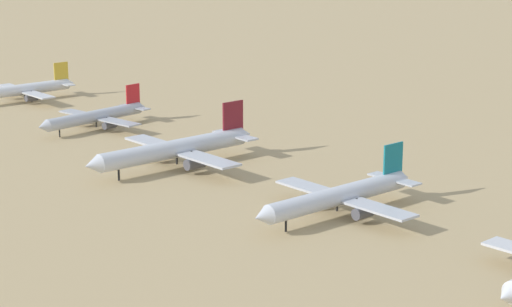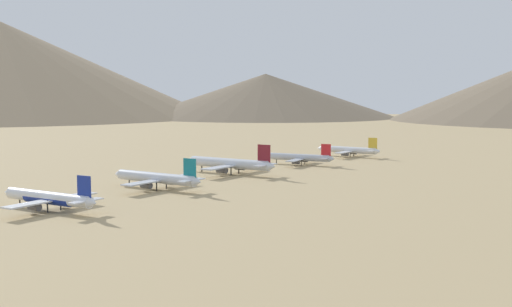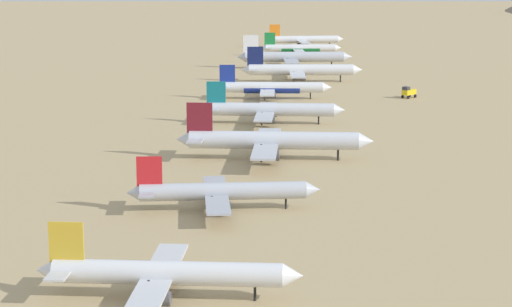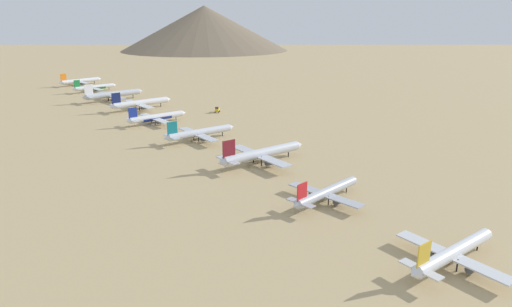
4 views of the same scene
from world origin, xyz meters
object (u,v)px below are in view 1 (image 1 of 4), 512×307
object	(u,v)px
parked_jet_0	(22,90)
parked_jet_1	(96,116)
parked_jet_3	(340,196)
parked_jet_2	(176,149)

from	to	relation	value
parked_jet_0	parked_jet_1	size ratio (longest dim) A/B	1.03
parked_jet_0	parked_jet_3	bearing A→B (deg)	80.84
parked_jet_2	parked_jet_0	bearing A→B (deg)	-102.45
parked_jet_0	parked_jet_2	size ratio (longest dim) A/B	0.81
parked_jet_2	parked_jet_3	xyz separation A→B (m)	(2.33, 48.57, -0.45)
parked_jet_3	parked_jet_2	bearing A→B (deg)	-92.75
parked_jet_0	parked_jet_1	xyz separation A→B (m)	(8.21, 47.10, -0.11)
parked_jet_1	parked_jet_0	bearing A→B (deg)	-99.88
parked_jet_1	parked_jet_3	distance (m)	94.64
parked_jet_0	parked_jet_3	world-z (taller)	parked_jet_3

